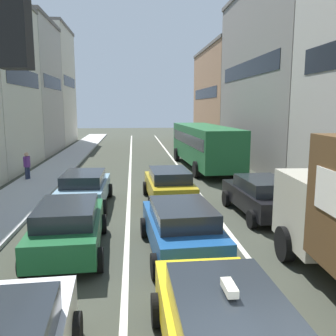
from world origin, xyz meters
TOP-DOWN VIEW (x-y plane):
  - sidewalk_left at (-6.70, 20.00)m, footprint 2.60×64.00m
  - lane_stripe_left at (-1.70, 20.00)m, footprint 0.16×60.00m
  - lane_stripe_right at (1.70, 20.00)m, footprint 0.16×60.00m
  - building_row_right at (9.90, 21.58)m, footprint 7.20×43.90m
  - taxi_centre_lane_front at (-0.11, 1.73)m, footprint 2.11×4.32m
  - sedan_centre_lane_second at (-0.13, 6.64)m, footprint 2.28×4.40m
  - wagon_left_lane_second at (-3.36, 7.05)m, footprint 2.21×4.37m
  - hatchback_centre_lane_third at (0.08, 12.39)m, footprint 2.22×4.38m
  - sedan_left_lane_third at (-3.53, 12.00)m, footprint 2.11×4.33m
  - sedan_right_lane_behind_truck at (3.45, 10.04)m, footprint 2.25×4.39m
  - bus_mid_queue_primary at (3.34, 21.02)m, footprint 3.20×10.61m
  - pedestrian_near_kerb at (-7.45, 17.68)m, footprint 0.34×0.51m

SIDE VIEW (x-z plane):
  - lane_stripe_left at x=-1.70m, z-range 0.00..0.01m
  - lane_stripe_right at x=1.70m, z-range 0.00..0.01m
  - sidewalk_left at x=-6.70m, z-range 0.00..0.14m
  - sedan_centre_lane_second at x=-0.13m, z-range 0.05..1.54m
  - wagon_left_lane_second at x=-3.36m, z-range 0.05..1.54m
  - hatchback_centre_lane_third at x=0.08m, z-range 0.05..1.54m
  - sedan_left_lane_third at x=-3.53m, z-range 0.05..1.54m
  - sedan_right_lane_behind_truck at x=3.45m, z-range 0.05..1.54m
  - taxi_centre_lane_front at x=-0.11m, z-range -0.03..1.63m
  - pedestrian_near_kerb at x=-7.45m, z-range 0.12..1.78m
  - bus_mid_queue_primary at x=3.34m, z-range 0.31..3.21m
  - building_row_right at x=9.90m, z-range -0.47..12.04m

